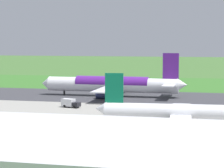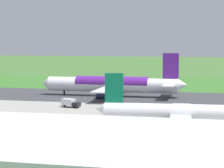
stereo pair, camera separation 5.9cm
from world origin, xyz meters
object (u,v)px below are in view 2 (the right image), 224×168
(airliner_main, at_px, (113,84))
(no_stopping_sign, at_px, (93,81))
(service_truck_fuel, at_px, (70,103))
(traffic_cone_orange, at_px, (80,83))
(airliner_parked_near, at_px, (183,112))

(airliner_main, height_order, no_stopping_sign, airliner_main)
(service_truck_fuel, bearing_deg, traffic_cone_orange, -75.59)
(airliner_parked_near, height_order, no_stopping_sign, airliner_parked_near)
(airliner_parked_near, distance_m, traffic_cone_orange, 113.65)
(service_truck_fuel, relative_size, traffic_cone_orange, 11.26)
(airliner_main, bearing_deg, airliner_parked_near, 118.39)
(airliner_parked_near, distance_m, service_truck_fuel, 42.48)
(airliner_main, distance_m, service_truck_fuel, 30.70)
(traffic_cone_orange, bearing_deg, airliner_parked_near, 118.91)
(no_stopping_sign, relative_size, traffic_cone_orange, 4.09)
(service_truck_fuel, relative_size, no_stopping_sign, 2.75)
(airliner_parked_near, bearing_deg, service_truck_fuel, -33.49)
(airliner_parked_near, bearing_deg, airliner_main, -61.61)
(airliner_main, bearing_deg, service_truck_fuel, 77.51)
(airliner_main, relative_size, no_stopping_sign, 23.98)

